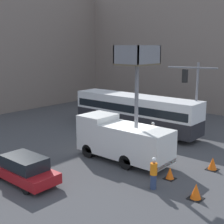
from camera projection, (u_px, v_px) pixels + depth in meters
ground_plane at (132, 162)px, 20.28m from camera, size 120.00×120.00×0.00m
building_backdrop_side at (198, 42)px, 39.57m from camera, size 10.00×28.00×15.86m
utility_truck at (123, 137)px, 20.18m from camera, size 2.31×6.47×7.43m
city_bus at (135, 110)px, 27.44m from camera, size 2.50×11.98×3.17m
traffic_light_pole at (193, 90)px, 23.17m from camera, size 3.79×3.54×6.17m
road_worker_near_truck at (154, 173)px, 16.28m from camera, size 0.38×0.38×1.75m
road_worker_directing at (153, 134)px, 23.36m from camera, size 0.38×0.38×1.86m
traffic_cone_near_truck at (170, 173)px, 17.62m from camera, size 0.61×0.61×0.69m
traffic_cone_mid_road at (196, 192)px, 15.30m from camera, size 0.70×0.70×0.80m
traffic_cone_far_side at (213, 164)px, 18.94m from camera, size 0.69×0.69×0.78m
parked_car_curbside at (23, 169)px, 17.15m from camera, size 1.77×4.59×1.52m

